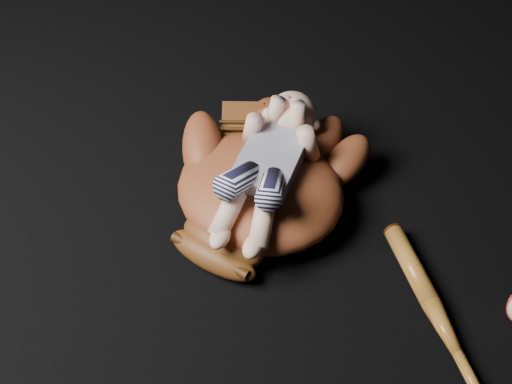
% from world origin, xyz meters
% --- Properties ---
extents(baseball_glove, '(0.51, 0.56, 0.15)m').
position_xyz_m(baseball_glove, '(-0.17, 0.06, 0.07)').
color(baseball_glove, maroon).
rests_on(baseball_glove, ground).
extents(newborn_baby, '(0.18, 0.39, 0.16)m').
position_xyz_m(newborn_baby, '(-0.16, 0.05, 0.13)').
color(newborn_baby, '#DEA98F').
rests_on(newborn_baby, baseball_glove).
extents(baseball_bat, '(0.26, 0.34, 0.04)m').
position_xyz_m(baseball_bat, '(0.21, -0.08, 0.02)').
color(baseball_bat, '#A1611F').
rests_on(baseball_bat, ground).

